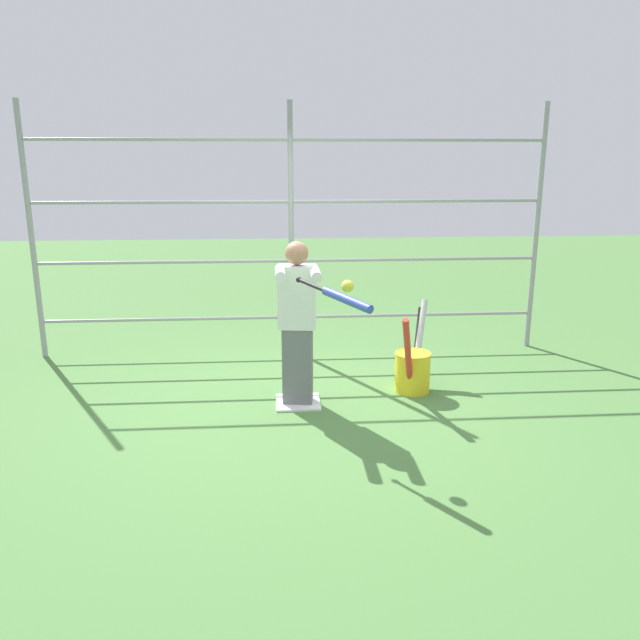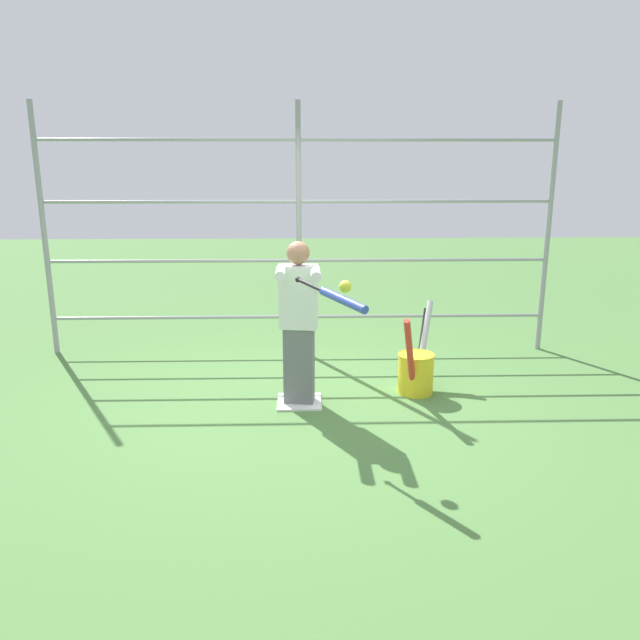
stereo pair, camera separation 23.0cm
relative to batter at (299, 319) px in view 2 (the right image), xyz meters
name	(u,v)px [view 2 (the right image)]	position (x,y,z in m)	size (l,w,h in m)	color
ground_plane	(299,403)	(0.00, -0.01, -0.80)	(24.00, 24.00, 0.00)	#4C7A3D
home_plate	(299,402)	(0.00, -0.01, -0.79)	(0.40, 0.40, 0.02)	white
fence_backstop	(299,231)	(0.00, -1.61, 0.58)	(5.65, 0.06, 2.77)	#939399
batter	(299,319)	(0.00, 0.00, 0.00)	(0.38, 0.53, 1.48)	slate
baseball_bat_swinging	(337,297)	(-0.29, 0.82, 0.37)	(0.53, 0.76, 0.14)	black
softball_in_flight	(345,286)	(-0.36, 0.67, 0.42)	(0.10, 0.10, 0.10)	yellow
bat_bucket	(416,369)	(-1.11, -0.26, -0.57)	(0.46, 0.99, 0.83)	yellow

